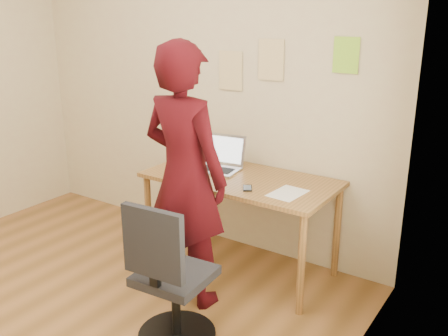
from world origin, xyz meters
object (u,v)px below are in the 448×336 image
Objects in this scene: desk at (241,188)px; person at (185,177)px; laptop at (219,162)px; phone at (247,188)px; office_chair at (169,285)px.

desk is 0.80× the size of person.
person reaches higher than laptop.
person is (0.15, -0.60, 0.08)m from laptop.
phone is 0.89m from office_chair.
office_chair reaches higher than phone.
phone is 0.14× the size of office_chair.
laptop is 0.49m from phone.
desk is 3.67× the size of laptop.
person is (-0.27, -0.35, 0.13)m from phone.
office_chair is at bearing -81.90° from desk.
office_chair is at bearing -123.80° from phone.
phone is at bearing -47.16° from desk.
phone is at bearing -124.67° from person.
office_chair is at bearing -77.82° from laptop.
office_chair is 0.52× the size of person.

